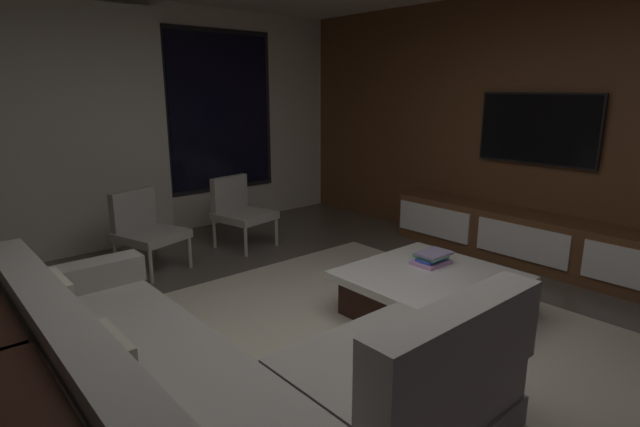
{
  "coord_description": "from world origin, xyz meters",
  "views": [
    {
      "loc": [
        -1.95,
        -2.11,
        1.73
      ],
      "look_at": [
        0.3,
        0.5,
        0.87
      ],
      "focal_mm": 27.86,
      "sensor_mm": 36.0,
      "label": 1
    }
  ],
  "objects_px": {
    "accent_chair_by_curtain": "(145,227)",
    "media_console": "(536,242)",
    "coffee_table": "(430,295)",
    "book_stack_on_coffee_table": "(431,258)",
    "accent_chair_near_window": "(239,208)",
    "mounted_tv": "(537,129)",
    "sectional_couch": "(210,386)"
  },
  "relations": [
    {
      "from": "media_console",
      "to": "mounted_tv",
      "type": "xyz_separation_m",
      "value": [
        0.18,
        0.2,
        1.1
      ]
    },
    {
      "from": "sectional_couch",
      "to": "book_stack_on_coffee_table",
      "type": "xyz_separation_m",
      "value": [
        2.14,
        0.25,
        0.12
      ]
    },
    {
      "from": "sectional_couch",
      "to": "book_stack_on_coffee_table",
      "type": "height_order",
      "value": "sectional_couch"
    },
    {
      "from": "media_console",
      "to": "coffee_table",
      "type": "bearing_deg",
      "value": -179.41
    },
    {
      "from": "sectional_couch",
      "to": "coffee_table",
      "type": "distance_m",
      "value": 1.96
    },
    {
      "from": "accent_chair_by_curtain",
      "to": "media_console",
      "type": "bearing_deg",
      "value": -39.67
    },
    {
      "from": "accent_chair_near_window",
      "to": "media_console",
      "type": "bearing_deg",
      "value": -53.61
    },
    {
      "from": "accent_chair_by_curtain",
      "to": "media_console",
      "type": "height_order",
      "value": "accent_chair_by_curtain"
    },
    {
      "from": "coffee_table",
      "to": "book_stack_on_coffee_table",
      "type": "distance_m",
      "value": 0.32
    },
    {
      "from": "accent_chair_by_curtain",
      "to": "mounted_tv",
      "type": "distance_m",
      "value": 3.99
    },
    {
      "from": "coffee_table",
      "to": "mounted_tv",
      "type": "bearing_deg",
      "value": 6.38
    },
    {
      "from": "book_stack_on_coffee_table",
      "to": "mounted_tv",
      "type": "bearing_deg",
      "value": 2.69
    },
    {
      "from": "book_stack_on_coffee_table",
      "to": "mounted_tv",
      "type": "distance_m",
      "value": 1.98
    },
    {
      "from": "book_stack_on_coffee_table",
      "to": "media_console",
      "type": "xyz_separation_m",
      "value": [
        1.56,
        -0.12,
        -0.16
      ]
    },
    {
      "from": "coffee_table",
      "to": "accent_chair_near_window",
      "type": "bearing_deg",
      "value": 92.65
    },
    {
      "from": "accent_chair_by_curtain",
      "to": "coffee_table",
      "type": "bearing_deg",
      "value": -63.72
    },
    {
      "from": "accent_chair_by_curtain",
      "to": "accent_chair_near_window",
      "type": "bearing_deg",
      "value": 3.32
    },
    {
      "from": "mounted_tv",
      "to": "book_stack_on_coffee_table",
      "type": "bearing_deg",
      "value": -177.31
    },
    {
      "from": "accent_chair_near_window",
      "to": "media_console",
      "type": "xyz_separation_m",
      "value": [
        1.86,
        -2.53,
        -0.18
      ]
    },
    {
      "from": "accent_chair_near_window",
      "to": "accent_chair_by_curtain",
      "type": "bearing_deg",
      "value": -176.68
    },
    {
      "from": "coffee_table",
      "to": "book_stack_on_coffee_table",
      "type": "bearing_deg",
      "value": 36.27
    },
    {
      "from": "coffee_table",
      "to": "sectional_couch",
      "type": "bearing_deg",
      "value": -176.59
    },
    {
      "from": "accent_chair_by_curtain",
      "to": "book_stack_on_coffee_table",
      "type": "bearing_deg",
      "value": -59.06
    },
    {
      "from": "book_stack_on_coffee_table",
      "to": "mounted_tv",
      "type": "xyz_separation_m",
      "value": [
        1.75,
        0.08,
        0.94
      ]
    },
    {
      "from": "accent_chair_near_window",
      "to": "mounted_tv",
      "type": "distance_m",
      "value": 3.23
    },
    {
      "from": "sectional_couch",
      "to": "media_console",
      "type": "bearing_deg",
      "value": 2.08
    },
    {
      "from": "book_stack_on_coffee_table",
      "to": "accent_chair_by_curtain",
      "type": "height_order",
      "value": "accent_chair_by_curtain"
    },
    {
      "from": "sectional_couch",
      "to": "accent_chair_near_window",
      "type": "height_order",
      "value": "sectional_couch"
    },
    {
      "from": "book_stack_on_coffee_table",
      "to": "accent_chair_by_curtain",
      "type": "bearing_deg",
      "value": 120.94
    },
    {
      "from": "book_stack_on_coffee_table",
      "to": "accent_chair_by_curtain",
      "type": "xyz_separation_m",
      "value": [
        -1.41,
        2.35,
        0.03
      ]
    },
    {
      "from": "media_console",
      "to": "mounted_tv",
      "type": "distance_m",
      "value": 1.13
    },
    {
      "from": "sectional_couch",
      "to": "accent_chair_near_window",
      "type": "relative_size",
      "value": 3.21
    }
  ]
}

